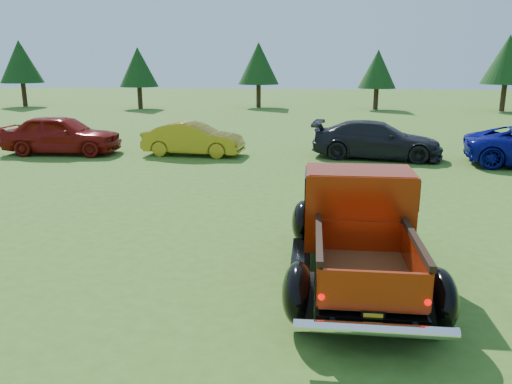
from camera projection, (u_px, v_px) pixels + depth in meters
name	position (u px, v px, depth m)	size (l,w,h in m)	color
ground	(254.00, 248.00, 9.52)	(120.00, 120.00, 0.00)	#3B5E1A
tree_far_west	(20.00, 62.00, 39.73)	(3.33, 3.33, 5.20)	#332114
tree_west	(138.00, 67.00, 37.86)	(2.94, 2.94, 4.60)	#332114
tree_mid_left	(259.00, 64.00, 38.81)	(3.20, 3.20, 5.00)	#332114
tree_mid_right	(378.00, 69.00, 37.05)	(2.82, 2.82, 4.40)	#332114
tree_east	(508.00, 60.00, 35.49)	(3.46, 3.46, 5.40)	#332114
pickup_truck	(357.00, 225.00, 8.24)	(2.29, 4.82, 1.78)	black
show_car_red	(62.00, 134.00, 19.27)	(1.78, 4.43, 1.51)	maroon
show_car_yellow	(193.00, 139.00, 19.00)	(1.32, 3.80, 1.25)	#A88716
show_car_grey	(377.00, 140.00, 18.39)	(1.91, 4.70, 1.36)	black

